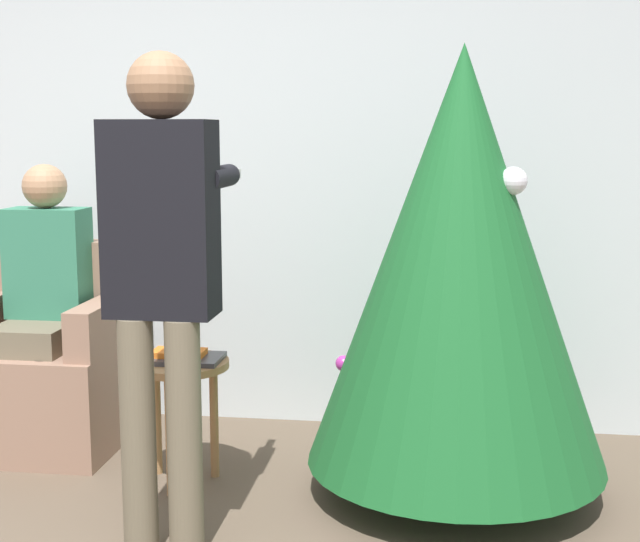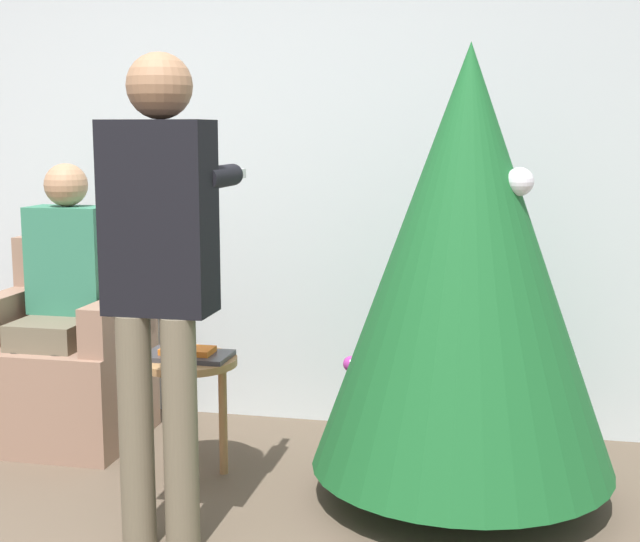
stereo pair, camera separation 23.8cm
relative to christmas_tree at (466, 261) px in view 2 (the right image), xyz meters
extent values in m
cube|color=silver|center=(-1.05, 0.84, 0.40)|extent=(8.00, 0.06, 2.70)
cylinder|color=brown|center=(0.00, 0.00, -0.88)|extent=(0.10, 0.10, 0.14)
cone|color=#195B28|center=(0.00, 0.00, 0.00)|extent=(1.18, 1.18, 1.63)
sphere|color=#B23399|center=(-0.46, 0.09, -0.45)|extent=(0.07, 0.07, 0.07)
sphere|color=white|center=(0.41, 0.23, -0.46)|extent=(0.09, 0.09, 0.09)
sphere|color=white|center=(0.19, -0.06, 0.31)|extent=(0.11, 0.11, 0.11)
cube|color=#93705B|center=(-1.85, 0.28, -0.71)|extent=(0.69, 0.63, 0.47)
cube|color=#93705B|center=(-1.85, 0.52, -0.25)|extent=(0.69, 0.14, 0.46)
cube|color=#93705B|center=(-2.14, 0.28, -0.37)|extent=(0.12, 0.57, 0.22)
cube|color=#93705B|center=(-1.57, 0.28, -0.37)|extent=(0.12, 0.57, 0.22)
cylinder|color=#6B604C|center=(-1.95, 0.08, -0.71)|extent=(0.11, 0.11, 0.47)
cylinder|color=#6B604C|center=(-1.75, 0.08, -0.71)|extent=(0.11, 0.11, 0.47)
cube|color=#6B604C|center=(-1.85, 0.23, -0.42)|extent=(0.32, 0.40, 0.12)
cube|color=#337A5B|center=(-1.85, 0.38, -0.11)|extent=(0.36, 0.20, 0.50)
sphere|color=tan|center=(-1.85, 0.38, 0.24)|extent=(0.20, 0.20, 0.20)
cylinder|color=#6B604C|center=(-1.08, -0.65, -0.54)|extent=(0.12, 0.12, 0.83)
cylinder|color=#6B604C|center=(-0.92, -0.65, -0.54)|extent=(0.12, 0.12, 0.83)
cube|color=black|center=(-1.00, -0.59, 0.20)|extent=(0.36, 0.20, 0.65)
sphere|color=#936B4C|center=(-1.00, -0.56, 0.64)|extent=(0.22, 0.22, 0.22)
cylinder|color=black|center=(-1.15, -0.40, 0.33)|extent=(0.08, 0.30, 0.08)
cylinder|color=black|center=(-0.84, -0.40, 0.33)|extent=(0.08, 0.30, 0.08)
cube|color=white|center=(-0.84, -0.21, 0.33)|extent=(0.04, 0.14, 0.04)
cylinder|color=#A37547|center=(-1.12, -0.03, -0.45)|extent=(0.41, 0.41, 0.03)
cylinder|color=#A37547|center=(-1.12, -0.18, -0.71)|extent=(0.04, 0.04, 0.49)
cylinder|color=#A37547|center=(-1.00, 0.04, -0.71)|extent=(0.04, 0.04, 0.49)
cylinder|color=#A37547|center=(-1.24, 0.04, -0.71)|extent=(0.04, 0.04, 0.49)
cube|color=#38383D|center=(-1.12, -0.03, -0.42)|extent=(0.35, 0.21, 0.02)
cube|color=orange|center=(-1.12, -0.03, -0.40)|extent=(0.21, 0.12, 0.02)
camera|label=1|loc=(-0.07, -3.44, 0.49)|focal=50.00mm
camera|label=2|loc=(0.17, -3.40, 0.49)|focal=50.00mm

